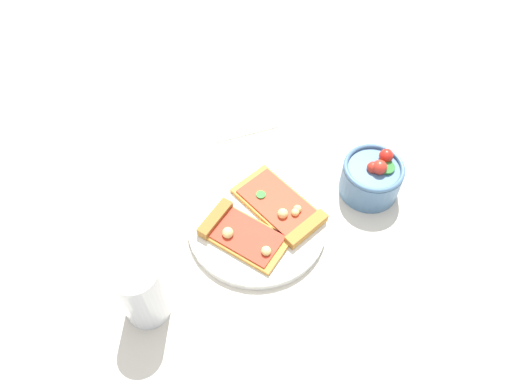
{
  "coord_description": "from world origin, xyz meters",
  "views": [
    {
      "loc": [
        -0.24,
        -0.38,
        0.73
      ],
      "look_at": [
        0.06,
        0.02,
        0.03
      ],
      "focal_mm": 35.44,
      "sensor_mm": 36.0,
      "label": 1
    }
  ],
  "objects": [
    {
      "name": "ground_plane",
      "position": [
        0.0,
        0.0,
        0.0
      ],
      "size": [
        2.4,
        2.4,
        0.0
      ],
      "primitive_type": "plane",
      "color": "beige",
      "rests_on": "ground"
    },
    {
      "name": "salad_bowl",
      "position": [
        0.23,
        -0.07,
        0.04
      ],
      "size": [
        0.1,
        0.1,
        0.08
      ],
      "color": "#4C7299",
      "rests_on": "ground_plane"
    },
    {
      "name": "paper_napkin",
      "position": [
        0.16,
        0.23,
        0.0
      ],
      "size": [
        0.16,
        0.17,
        0.0
      ],
      "primitive_type": "cube",
      "rotation": [
        0.0,
        0.0,
        -0.31
      ],
      "color": "silver",
      "rests_on": "ground_plane"
    },
    {
      "name": "soda_glass",
      "position": [
        -0.19,
        -0.04,
        0.06
      ],
      "size": [
        0.07,
        0.07,
        0.13
      ],
      "color": "silver",
      "rests_on": "ground_plane"
    },
    {
      "name": "pizza_slice_far",
      "position": [
        -0.01,
        -0.02,
        0.02
      ],
      "size": [
        0.12,
        0.16,
        0.02
      ],
      "color": "gold",
      "rests_on": "plate"
    },
    {
      "name": "plate",
      "position": [
        0.03,
        -0.02,
        0.01
      ],
      "size": [
        0.23,
        0.23,
        0.01
      ],
      "primitive_type": "cylinder",
      "color": "silver",
      "rests_on": "ground_plane"
    },
    {
      "name": "pizza_slice_near",
      "position": [
        0.08,
        -0.03,
        0.02
      ],
      "size": [
        0.1,
        0.16,
        0.02
      ],
      "color": "gold",
      "rests_on": "plate"
    }
  ]
}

